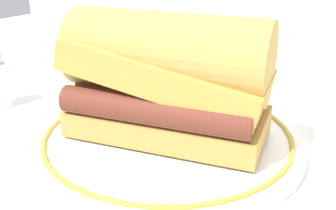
% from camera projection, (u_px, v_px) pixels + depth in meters
% --- Properties ---
extents(ground_plane, '(1.50, 1.50, 0.00)m').
position_uv_depth(ground_plane, '(196.00, 151.00, 0.43)').
color(ground_plane, silver).
extents(plate, '(0.28, 0.28, 0.01)m').
position_uv_depth(plate, '(168.00, 138.00, 0.44)').
color(plate, white).
rests_on(plate, ground_plane).
extents(sausage_sandwich, '(0.21, 0.16, 0.12)m').
position_uv_depth(sausage_sandwich, '(168.00, 77.00, 0.41)').
color(sausage_sandwich, '#C19244').
rests_on(sausage_sandwich, plate).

